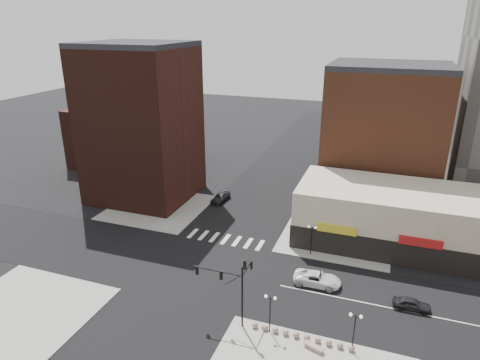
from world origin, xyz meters
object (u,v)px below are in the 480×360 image
(street_lamp_se_b, at_px, (355,323))
(stone_bench, at_px, (314,347))
(dark_sedan_east, at_px, (412,304))
(dark_sedan_north, at_px, (221,197))
(street_lamp_ne, at_px, (312,233))
(white_suv, at_px, (317,279))
(street_lamp_se_a, at_px, (270,304))
(traffic_signal, at_px, (234,281))

(street_lamp_se_b, xyz_separation_m, stone_bench, (-3.40, -1.00, -2.93))
(street_lamp_se_b, distance_m, dark_sedan_east, 10.41)
(dark_sedan_north, bearing_deg, stone_bench, -49.33)
(street_lamp_ne, bearing_deg, white_suv, -72.52)
(street_lamp_ne, bearing_deg, stone_bench, -78.05)
(street_lamp_se_a, bearing_deg, white_suv, 72.90)
(traffic_signal, height_order, dark_sedan_east, traffic_signal)
(traffic_signal, bearing_deg, dark_sedan_north, 114.78)
(street_lamp_se_a, xyz_separation_m, stone_bench, (4.60, -1.00, -2.93))
(street_lamp_se_b, xyz_separation_m, street_lamp_ne, (-7.00, 16.00, 0.00))
(street_lamp_se_b, relative_size, dark_sedan_east, 1.07)
(street_lamp_se_a, xyz_separation_m, dark_sedan_north, (-16.79, 28.39, -2.59))
(street_lamp_ne, distance_m, white_suv, 7.07)
(stone_bench, bearing_deg, traffic_signal, -168.61)
(dark_sedan_east, xyz_separation_m, dark_sedan_north, (-30.10, 19.83, 0.03))
(dark_sedan_north, xyz_separation_m, stone_bench, (21.39, -29.39, -0.34))
(dark_sedan_east, height_order, dark_sedan_north, dark_sedan_north)
(white_suv, relative_size, dark_sedan_north, 1.14)
(street_lamp_se_a, relative_size, dark_sedan_east, 1.07)
(street_lamp_se_a, bearing_deg, street_lamp_ne, 86.42)
(street_lamp_ne, height_order, white_suv, street_lamp_ne)
(traffic_signal, relative_size, street_lamp_ne, 1.87)
(traffic_signal, distance_m, street_lamp_se_a, 4.12)
(street_lamp_ne, height_order, dark_sedan_north, street_lamp_ne)
(white_suv, bearing_deg, traffic_signal, 143.01)
(street_lamp_ne, distance_m, stone_bench, 17.62)
(street_lamp_se_b, distance_m, street_lamp_ne, 17.46)
(street_lamp_se_a, distance_m, street_lamp_ne, 16.03)
(traffic_signal, relative_size, stone_bench, 3.85)
(street_lamp_se_b, height_order, stone_bench, street_lamp_se_b)
(street_lamp_se_b, relative_size, white_suv, 0.76)
(white_suv, distance_m, stone_bench, 10.83)
(dark_sedan_east, relative_size, dark_sedan_north, 0.81)
(street_lamp_se_b, bearing_deg, street_lamp_ne, 113.63)
(white_suv, bearing_deg, street_lamp_se_b, -154.34)
(white_suv, bearing_deg, dark_sedan_north, 44.92)
(traffic_signal, xyz_separation_m, dark_sedan_north, (-13.03, 28.22, -4.27))
(street_lamp_ne, bearing_deg, traffic_signal, -106.75)
(street_lamp_se_b, xyz_separation_m, dark_sedan_north, (-24.79, 28.39, -2.59))
(traffic_signal, bearing_deg, stone_bench, -7.96)
(dark_sedan_east, bearing_deg, stone_bench, 137.17)
(white_suv, bearing_deg, street_lamp_se_a, 161.21)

